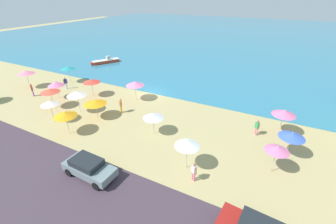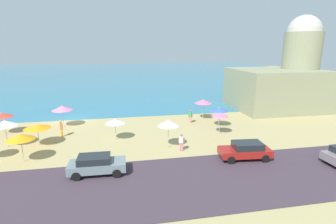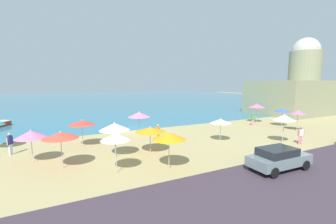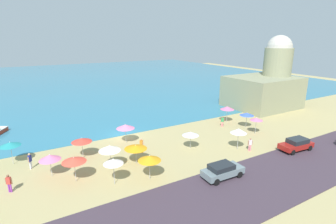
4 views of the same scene
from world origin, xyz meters
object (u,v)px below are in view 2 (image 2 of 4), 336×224
Objects in this scene: beach_umbrella_0 at (2,115)px; beach_umbrella_13 at (37,127)px; beach_umbrella_12 at (203,101)px; bather_2 at (190,116)px; beach_umbrella_15 at (219,109)px; beach_umbrella_5 at (220,115)px; beach_umbrella_2 at (20,137)px; beach_umbrella_9 at (62,108)px; bather_4 at (181,142)px; beach_umbrella_1 at (115,121)px; beach_umbrella_7 at (168,123)px; parked_car_3 at (245,150)px; parked_car_1 at (97,164)px; harbor_fortress at (284,79)px; bather_3 at (61,128)px; beach_umbrella_6 at (5,123)px.

beach_umbrella_0 is 0.99× the size of beach_umbrella_13.
beach_umbrella_12 is (22.84, 1.45, 0.26)m from beach_umbrella_0.
beach_umbrella_15 is at bearing -36.82° from bather_2.
beach_umbrella_2 is at bearing -169.37° from beach_umbrella_5.
beach_umbrella_9 is 1.58× the size of bather_4.
beach_umbrella_0 is at bearing -164.64° from beach_umbrella_9.
beach_umbrella_0 is at bearing 160.80° from beach_umbrella_1.
bather_2 is (16.43, 8.17, -1.25)m from beach_umbrella_2.
beach_umbrella_7 is at bearing 134.17° from bather_4.
beach_umbrella_5 is 1.03× the size of beach_umbrella_15.
beach_umbrella_2 is 1.52× the size of bather_4.
beach_umbrella_15 is at bearing 36.93° from beach_umbrella_7.
beach_umbrella_0 is 0.55× the size of parked_car_3.
bather_4 is at bearing 23.77° from parked_car_1.
beach_umbrella_7 reaches higher than beach_umbrella_12.
harbor_fortress is at bearing 16.13° from beach_umbrella_12.
beach_umbrella_0 is at bearing -171.51° from harbor_fortress.
beach_umbrella_2 is at bearing -93.41° from beach_umbrella_13.
beach_umbrella_9 is 3.93m from bather_3.
beach_umbrella_7 is at bearing 3.65° from beach_umbrella_2.
beach_umbrella_9 is at bearing 160.09° from beach_umbrella_5.
beach_umbrella_2 is 4.61m from beach_umbrella_6.
beach_umbrella_15 is 8.80m from bather_4.
beach_umbrella_9 is 15.15m from bather_2.
beach_umbrella_1 reaches higher than beach_umbrella_13.
beach_umbrella_1 is 7.17m from bather_4.
parked_car_1 is at bearing -144.34° from beach_umbrella_15.
parked_car_1 is (-12.24, -6.84, -1.35)m from beach_umbrella_5.
beach_umbrella_7 reaches higher than beach_umbrella_6.
beach_umbrella_0 is 20.86m from bather_2.
bather_3 is 10.17m from parked_car_1.
parked_car_3 is at bearing -28.72° from bather_3.
beach_umbrella_13 reaches higher than bather_2.
beach_umbrella_2 is 20.71m from beach_umbrella_12.
beach_umbrella_15 is (17.85, -3.50, -0.15)m from beach_umbrella_9.
beach_umbrella_0 is 1.47× the size of bather_4.
beach_umbrella_6 is 36.37m from harbor_fortress.
beach_umbrella_9 is at bearing 142.97° from parked_car_3.
beach_umbrella_1 reaches higher than bather_3.
beach_umbrella_2 is 0.18× the size of harbor_fortress.
beach_umbrella_12 reaches higher than parked_car_1.
beach_umbrella_1 is at bearing 1.12° from beach_umbrella_13.
beach_umbrella_9 is 13.85m from parked_car_1.
parked_car_3 is (17.83, -6.71, -1.04)m from beach_umbrella_13.
beach_umbrella_1 reaches higher than bather_2.
beach_umbrella_15 is (23.65, -1.91, -0.03)m from beach_umbrella_0.
bather_2 is 0.39× the size of parked_car_1.
beach_umbrella_15 is at bearing 0.65° from bather_3.
beach_umbrella_12 is 3.46m from beach_umbrella_15.
beach_umbrella_12 is at bearing 31.59° from bather_2.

